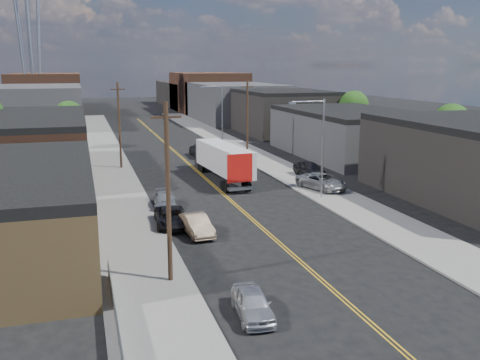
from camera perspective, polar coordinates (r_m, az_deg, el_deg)
ground at (r=79.76m, az=-7.47°, el=3.48°), size 260.00×260.00×0.00m
centerline at (r=65.20m, az=-5.33°, el=1.61°), size 0.32×120.00×0.01m
sidewalk_left at (r=64.04m, az=-13.69°, el=1.18°), size 5.00×140.00×0.15m
sidewalk_right at (r=67.65m, az=2.59°, el=2.09°), size 5.00×140.00×0.15m
warehouse_brown at (r=62.71m, az=-21.57°, el=3.44°), size 12.00×26.00×6.60m
industrial_right_b at (r=73.14m, az=11.67°, el=4.97°), size 14.00×24.00×6.10m
industrial_right_c at (r=96.61m, az=4.36°, el=7.31°), size 14.00×22.00×7.60m
skyline_left_a at (r=113.40m, az=-20.59°, el=7.39°), size 16.00×30.00×8.00m
skyline_right_a at (r=117.73m, az=-0.60°, el=8.30°), size 16.00×30.00×8.00m
skyline_left_b at (r=138.26m, az=-19.98°, el=8.57°), size 16.00×26.00×10.00m
skyline_right_b at (r=141.83m, az=-3.44°, el=9.33°), size 16.00×26.00×10.00m
skyline_left_c at (r=158.28m, az=-19.57°, el=8.41°), size 16.00×40.00×7.00m
skyline_right_c at (r=161.41m, az=-5.09°, el=9.11°), size 16.00×40.00×7.00m
streetlight_near at (r=47.81m, az=8.40°, el=4.16°), size 3.39×0.25×9.00m
streetlight_far at (r=80.70m, az=-2.20°, el=7.48°), size 3.39×0.25×9.00m
utility_pole_left_near at (r=29.00m, az=-7.67°, el=-1.36°), size 1.60×0.26×10.00m
utility_pole_left_far at (r=63.39m, az=-12.74°, el=5.75°), size 1.60×0.26×10.00m
utility_pole_right at (r=69.38m, az=0.78°, el=6.57°), size 1.60×0.26×10.00m
chainlink_fence at (r=24.15m, az=-12.85°, el=-15.80°), size 0.05×16.00×1.22m
tree_left_far at (r=80.23m, az=-17.73°, el=6.35°), size 4.35×4.20×6.97m
tree_right_near at (r=69.02m, az=21.63°, el=5.47°), size 4.60×4.48×7.44m
tree_right_far at (r=89.01m, az=12.07°, el=7.56°), size 4.85×4.76×7.91m
semi_truck at (r=56.63m, az=-2.10°, el=2.28°), size 3.43×14.76×3.81m
car_left_a at (r=26.28m, az=1.34°, el=-13.03°), size 1.91×4.09×1.35m
car_left_b at (r=38.31m, az=-4.66°, el=-4.79°), size 1.90×4.51×1.45m
car_left_c at (r=40.52m, az=-7.36°, el=-3.96°), size 2.63×5.12×1.38m
car_left_d at (r=45.75m, az=-8.03°, el=-2.16°), size 2.36×4.69×1.31m
car_right_lot_a at (r=52.03m, az=8.72°, el=-0.15°), size 4.10×6.00×1.52m
car_right_lot_c at (r=57.92m, az=7.43°, el=1.20°), size 2.41×4.98×1.64m
car_ahead_truck at (r=70.72m, az=-4.08°, el=3.10°), size 2.82×5.79×1.59m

